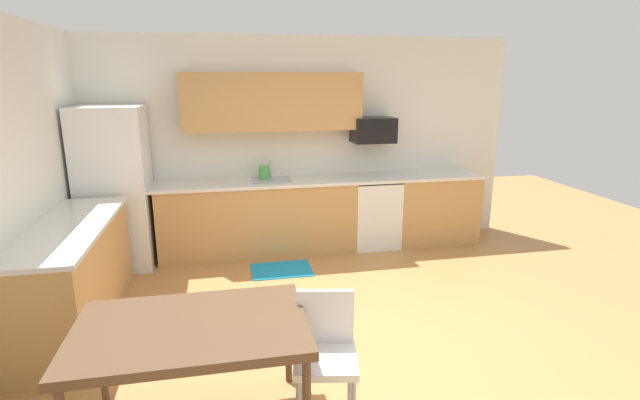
# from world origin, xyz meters

# --- Properties ---
(ground_plane) EXTENTS (12.00, 12.00, 0.00)m
(ground_plane) POSITION_xyz_m (0.00, 0.00, 0.00)
(ground_plane) COLOR #B77F47
(wall_back) EXTENTS (5.80, 0.10, 2.70)m
(wall_back) POSITION_xyz_m (0.00, 2.65, 1.35)
(wall_back) COLOR silver
(wall_back) RESTS_ON ground
(cabinet_run_back) EXTENTS (2.44, 0.60, 0.90)m
(cabinet_run_back) POSITION_xyz_m (-0.53, 2.30, 0.45)
(cabinet_run_back) COLOR tan
(cabinet_run_back) RESTS_ON ground
(cabinet_run_back_right) EXTENTS (1.11, 0.60, 0.90)m
(cabinet_run_back_right) POSITION_xyz_m (1.84, 2.30, 0.45)
(cabinet_run_back_right) COLOR tan
(cabinet_run_back_right) RESTS_ON ground
(cabinet_run_left) EXTENTS (0.60, 2.00, 0.90)m
(cabinet_run_left) POSITION_xyz_m (-2.30, 0.80, 0.45)
(cabinet_run_left) COLOR tan
(cabinet_run_left) RESTS_ON ground
(countertop_back) EXTENTS (4.80, 0.64, 0.04)m
(countertop_back) POSITION_xyz_m (0.00, 2.30, 0.92)
(countertop_back) COLOR silver
(countertop_back) RESTS_ON cabinet_run_back
(countertop_left) EXTENTS (0.64, 2.00, 0.04)m
(countertop_left) POSITION_xyz_m (-2.30, 0.80, 0.92)
(countertop_left) COLOR silver
(countertop_left) RESTS_ON cabinet_run_left
(upper_cabinets_back) EXTENTS (2.20, 0.34, 0.70)m
(upper_cabinets_back) POSITION_xyz_m (-0.30, 2.43, 1.90)
(upper_cabinets_back) COLOR tan
(refrigerator) EXTENTS (0.76, 0.70, 1.88)m
(refrigerator) POSITION_xyz_m (-2.18, 2.22, 0.94)
(refrigerator) COLOR white
(refrigerator) RESTS_ON ground
(oven_range) EXTENTS (0.60, 0.60, 0.91)m
(oven_range) POSITION_xyz_m (0.99, 2.30, 0.46)
(oven_range) COLOR white
(oven_range) RESTS_ON ground
(microwave) EXTENTS (0.54, 0.36, 0.32)m
(microwave) POSITION_xyz_m (0.99, 2.40, 1.53)
(microwave) COLOR black
(sink_basin) EXTENTS (0.48, 0.40, 0.14)m
(sink_basin) POSITION_xyz_m (-0.35, 2.30, 0.88)
(sink_basin) COLOR #A5A8AD
(sink_basin) RESTS_ON countertop_back
(sink_faucet) EXTENTS (0.02, 0.02, 0.24)m
(sink_faucet) POSITION_xyz_m (-0.35, 2.48, 1.04)
(sink_faucet) COLOR #B2B5BA
(sink_faucet) RESTS_ON countertop_back
(dining_table) EXTENTS (1.40, 0.90, 0.75)m
(dining_table) POSITION_xyz_m (-1.17, -0.84, 0.69)
(dining_table) COLOR brown
(dining_table) RESTS_ON ground
(chair_near_table) EXTENTS (0.47, 0.47, 0.85)m
(chair_near_table) POSITION_xyz_m (-0.34, -0.85, 0.50)
(chair_near_table) COLOR white
(chair_near_table) RESTS_ON ground
(floor_mat) EXTENTS (0.70, 0.50, 0.01)m
(floor_mat) POSITION_xyz_m (-0.33, 1.65, 0.01)
(floor_mat) COLOR #198CBF
(floor_mat) RESTS_ON ground
(kettle) EXTENTS (0.14, 0.14, 0.20)m
(kettle) POSITION_xyz_m (-0.44, 2.35, 1.02)
(kettle) COLOR #4CA54C
(kettle) RESTS_ON countertop_back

